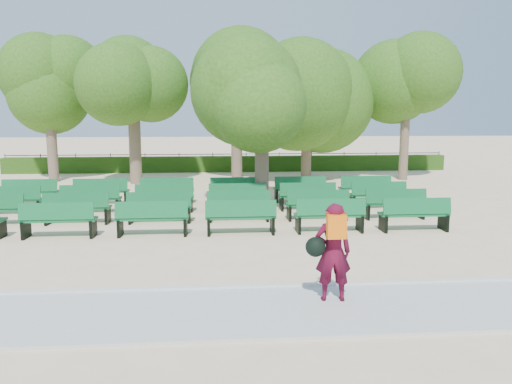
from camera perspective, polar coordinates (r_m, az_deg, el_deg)
ground at (r=15.88m, az=-1.56°, el=-3.38°), size 120.00×120.00×0.00m
paving at (r=8.80m, az=1.10°, el=-13.46°), size 30.00×2.20×0.06m
curb at (r=9.86m, az=0.43°, el=-10.82°), size 30.00×0.12×0.10m
hedge at (r=29.65m, az=-3.02°, el=3.23°), size 26.00×0.70×0.90m
fence at (r=30.10m, az=-3.03°, el=2.45°), size 26.00×0.10×1.02m
tree_line at (r=25.73m, az=-2.75°, el=1.35°), size 21.80×6.80×7.04m
bench_array at (r=16.76m, az=-6.38°, el=-2.42°), size 2.02×0.72×1.26m
tree_among at (r=17.46m, az=0.68°, el=11.07°), size 4.33×4.33×6.01m
person at (r=9.01m, az=8.65°, el=-6.64°), size 0.85×0.52×1.78m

